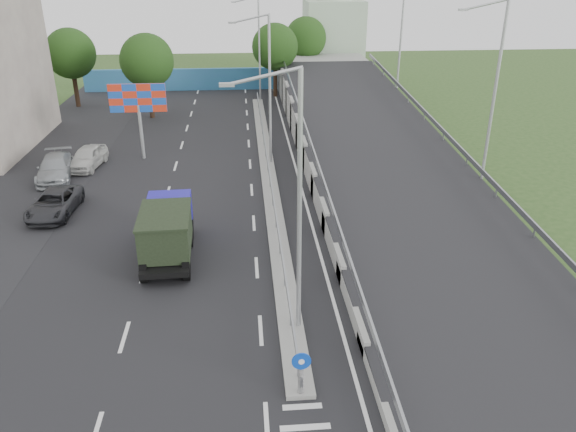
{
  "coord_description": "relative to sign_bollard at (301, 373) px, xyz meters",
  "views": [
    {
      "loc": [
        -1.63,
        -12.34,
        13.35
      ],
      "look_at": [
        0.39,
        12.04,
        2.2
      ],
      "focal_mm": 35.0,
      "sensor_mm": 36.0,
      "label": 1
    }
  ],
  "objects": [
    {
      "name": "tree_ramp_far",
      "position": [
        6.0,
        52.83,
        4.14
      ],
      "size": [
        4.8,
        4.8,
        7.6
      ],
      "color": "black",
      "rests_on": "ground"
    },
    {
      "name": "lamp_post_mid",
      "position": [
        0.11,
        23.83,
        4.77
      ],
      "size": [
        2.74,
        0.18,
        10.08
      ],
      "color": "#B2B5B7",
      "rests_on": "median"
    },
    {
      "name": "tree_left_far",
      "position": [
        -18.0,
        42.83,
        4.14
      ],
      "size": [
        4.8,
        4.8,
        7.6
      ],
      "color": "black",
      "rests_on": "ground"
    },
    {
      "name": "church",
      "position": [
        10.0,
        57.83,
        4.28
      ],
      "size": [
        7.0,
        7.0,
        13.8
      ],
      "color": "#B2CCAD",
      "rests_on": "ground"
    },
    {
      "name": "sign_bollard",
      "position": [
        0.0,
        0.0,
        0.0
      ],
      "size": [
        0.64,
        0.23,
        1.67
      ],
      "color": "black",
      "rests_on": "median"
    },
    {
      "name": "parked_car_e",
      "position": [
        -12.62,
        24.15,
        -0.28
      ],
      "size": [
        2.36,
        4.6,
        1.5
      ],
      "primitive_type": "imported",
      "rotation": [
        0.0,
        0.0,
        -0.14
      ],
      "color": "#BABAB5",
      "rests_on": "ground"
    },
    {
      "name": "parked_car_c",
      "position": [
        -12.57,
        16.07,
        -0.37
      ],
      "size": [
        2.45,
        4.9,
        1.33
      ],
      "primitive_type": "imported",
      "rotation": [
        0.0,
        0.0,
        -0.05
      ],
      "color": "#2F3034",
      "rests_on": "ground"
    },
    {
      "name": "parked_car_d",
      "position": [
        -14.23,
        22.06,
        -0.29
      ],
      "size": [
        2.86,
        5.41,
        1.49
      ],
      "primitive_type": "imported",
      "rotation": [
        0.0,
        0.0,
        0.15
      ],
      "color": "#989CA0",
      "rests_on": "ground"
    },
    {
      "name": "billboard",
      "position": [
        -9.0,
        25.83,
        3.15
      ],
      "size": [
        4.0,
        0.24,
        5.5
      ],
      "color": "#B2B5B7",
      "rests_on": "ground"
    },
    {
      "name": "median_guardrail",
      "position": [
        0.0,
        21.83,
        -0.28
      ],
      "size": [
        0.09,
        44.0,
        0.71
      ],
      "color": "gray",
      "rests_on": "median"
    },
    {
      "name": "parking_strip",
      "position": [
        -16.0,
        17.83,
        -1.03
      ],
      "size": [
        8.0,
        90.0,
        0.05
      ],
      "primitive_type": "cube",
      "color": "black",
      "rests_on": "ground"
    },
    {
      "name": "lamp_post_far",
      "position": [
        0.11,
        43.83,
        4.77
      ],
      "size": [
        2.74,
        0.18,
        10.08
      ],
      "color": "#B2B5B7",
      "rests_on": "median"
    },
    {
      "name": "blue_wall",
      "position": [
        -4.0,
        49.83,
        0.17
      ],
      "size": [
        30.0,
        0.5,
        2.4
      ],
      "primitive_type": "cube",
      "color": "teal",
      "rests_on": "ground"
    },
    {
      "name": "median",
      "position": [
        0.0,
        21.83,
        -0.93
      ],
      "size": [
        1.0,
        44.0,
        0.2
      ],
      "primitive_type": "cube",
      "color": "gray",
      "rests_on": "ground"
    },
    {
      "name": "tree_median_far",
      "position": [
        2.0,
        45.83,
        4.14
      ],
      "size": [
        4.8,
        4.8,
        7.6
      ],
      "color": "black",
      "rests_on": "ground"
    },
    {
      "name": "lamp_post_near",
      "position": [
        0.11,
        3.83,
        4.77
      ],
      "size": [
        2.74,
        0.18,
        10.08
      ],
      "color": "#B2B5B7",
      "rests_on": "median"
    },
    {
      "name": "dump_truck",
      "position": [
        -5.45,
        10.39,
        0.44
      ],
      "size": [
        2.5,
        6.11,
        2.66
      ],
      "rotation": [
        0.0,
        0.0,
        0.04
      ],
      "color": "black",
      "rests_on": "ground"
    },
    {
      "name": "overpass_ramp",
      "position": [
        7.5,
        21.83,
        0.72
      ],
      "size": [
        10.0,
        50.0,
        3.5
      ],
      "color": "gray",
      "rests_on": "ground"
    },
    {
      "name": "road_surface",
      "position": [
        -3.0,
        17.83,
        -1.03
      ],
      "size": [
        26.0,
        90.0,
        0.04
      ],
      "primitive_type": "cube",
      "color": "black",
      "rests_on": "ground"
    },
    {
      "name": "tree_left_mid",
      "position": [
        -10.0,
        37.83,
        4.14
      ],
      "size": [
        4.8,
        4.8,
        7.6
      ],
      "color": "black",
      "rests_on": "ground"
    }
  ]
}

